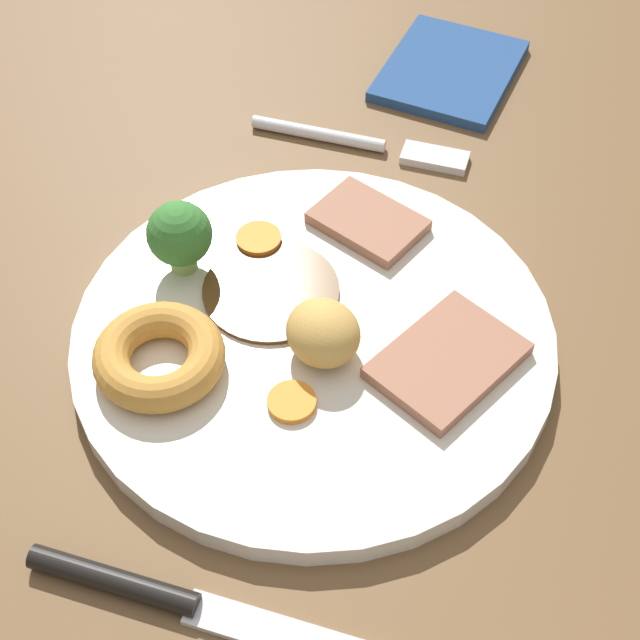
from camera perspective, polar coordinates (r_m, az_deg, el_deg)
The scene contains 13 objects.
dining_table at distance 56.42cm, azimuth -0.56°, elevation -3.31°, with size 120.00×84.00×3.60cm, color brown.
dinner_plate at distance 54.88cm, azimuth 0.00°, elevation -1.14°, with size 27.28×27.28×1.40cm, color silver.
gravy_pool at distance 56.24cm, azimuth -2.90°, elevation 1.77°, with size 7.98×7.98×0.30cm, color #563819.
meat_slice_main at distance 53.25cm, azimuth 7.58°, elevation -2.05°, with size 7.89×5.68×0.80cm, color #9E664C.
meat_slice_under at distance 59.83cm, azimuth 2.84°, elevation 5.81°, with size 6.47×4.48×0.80cm, color #9E664C.
yorkshire_pudding at distance 52.67cm, azimuth -9.46°, elevation -2.12°, with size 7.17×7.17×2.02cm, color #C68938.
roast_potato_left at distance 52.19cm, azimuth 0.19°, elevation -0.76°, with size 3.95×4.34×3.23cm, color tan.
carrot_coin_front at distance 51.11cm, azimuth -1.22°, elevation -4.94°, with size 2.62×2.62×0.41cm, color orange.
carrot_coin_back at distance 58.93cm, azimuth -3.63°, elevation 4.75°, with size 2.78×2.78×0.56cm, color orange.
broccoli_floret at distance 56.35cm, azimuth -8.27°, elevation 4.96°, with size 3.83×3.83×4.66cm.
fork at distance 67.57cm, azimuth 2.71°, elevation 10.34°, with size 2.56×15.32×0.90cm.
knife at distance 47.41cm, azimuth -8.33°, elevation -16.09°, with size 3.00×18.56×1.20cm.
folded_napkin at distance 74.73cm, azimuth 7.64°, elevation 14.35°, with size 11.00×9.00×0.80cm, color navy.
Camera 1 is at (32.84, 7.83, 47.00)cm, focal length 54.34 mm.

